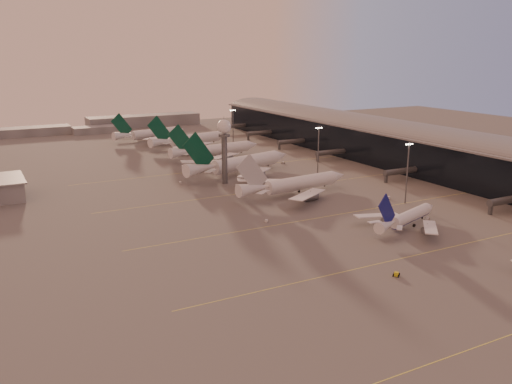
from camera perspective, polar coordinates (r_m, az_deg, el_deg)
name	(u,v)px	position (r m, az deg, el deg)	size (l,w,h in m)	color
ground	(395,278)	(153.15, 14.42, -8.76)	(700.00, 700.00, 0.00)	#525050
taxiway_markings	(354,211)	(211.58, 10.28, -1.96)	(180.00, 185.25, 0.02)	#E6DF51
terminal	(408,146)	(299.25, 15.75, 4.65)	(57.00, 362.00, 23.04)	black
radar_tower	(224,139)	(247.58, -3.37, 5.63)	(6.40, 6.40, 31.10)	#54565B
mast_b	(407,170)	(223.59, 15.65, 2.25)	(3.60, 0.56, 25.00)	#54565B
mast_c	(318,149)	(262.30, 6.57, 4.47)	(3.60, 0.56, 25.00)	#54565B
mast_d	(233,127)	(338.37, -2.43, 6.84)	(3.60, 0.56, 25.00)	#54565B
distant_horizon	(112,124)	(442.31, -14.95, 6.92)	(165.00, 37.50, 9.00)	slate
narrowbody_mid	(407,219)	(194.86, 15.62, -2.77)	(37.95, 29.75, 15.42)	white
widebody_white	(295,187)	(231.36, 4.10, 0.57)	(57.45, 45.81, 20.23)	white
greentail_a	(240,166)	(268.49, -1.71, 2.74)	(64.90, 51.74, 24.08)	white
greentail_b	(216,152)	(310.55, -4.21, 4.25)	(58.77, 47.15, 21.43)	white
greentail_c	(191,141)	(347.20, -6.83, 5.31)	(60.11, 47.93, 22.29)	white
greentail_d	(150,135)	(379.29, -11.06, 5.89)	(55.18, 43.99, 20.50)	white
gsv_tug_mid	(396,274)	(154.11, 14.56, -8.39)	(4.15, 4.45, 1.10)	yellow
gsv_truck_b	(429,217)	(206.42, 17.72, -2.51)	(6.24, 3.80, 2.37)	silver
gsv_truck_c	(267,219)	(194.48, 1.13, -2.88)	(4.96, 5.06, 2.11)	silver
gsv_catering_b	(389,194)	(231.26, 13.82, -0.20)	(5.37, 3.17, 4.12)	silver
gsv_tug_far	(260,186)	(243.35, 0.47, 0.59)	(3.87, 4.31, 1.06)	silver
gsv_truck_d	(180,181)	(253.47, -8.00, 1.13)	(2.21, 5.12, 2.02)	silver
gsv_tug_hangar	(283,163)	(295.73, 2.87, 3.09)	(3.45, 2.43, 0.90)	silver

